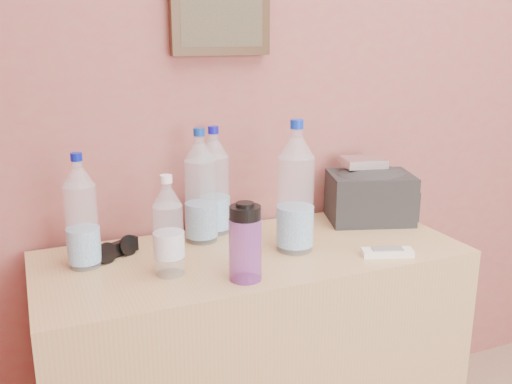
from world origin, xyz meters
TOP-DOWN VIEW (x-y plane):
  - picture_frame at (-0.53, 1.98)m, footprint 0.30×0.03m
  - dresser at (-0.53, 1.73)m, footprint 1.19×0.50m
  - pet_large_a at (-0.98, 1.81)m, footprint 0.08×0.08m
  - pet_large_b at (-0.64, 1.87)m, footprint 0.09×0.09m
  - pet_large_c at (-0.57, 1.93)m, footprint 0.09×0.09m
  - pet_large_d at (-0.42, 1.70)m, footprint 0.10×0.10m
  - pet_small at (-0.78, 1.67)m, footprint 0.07×0.07m
  - nalgene_bottle at (-0.62, 1.57)m, footprint 0.08×0.08m
  - sunglasses at (-0.90, 1.84)m, footprint 0.17×0.13m
  - ac_remote at (-0.20, 1.56)m, footprint 0.15×0.09m
  - toiletry_bag at (-0.07, 1.84)m, footprint 0.31×0.26m
  - foil_packet at (-0.09, 1.87)m, footprint 0.15×0.13m

SIDE VIEW (x-z plane):
  - dresser at x=-0.53m, z-range 0.00..0.74m
  - ac_remote at x=-0.20m, z-range 0.74..0.76m
  - sunglasses at x=-0.90m, z-range 0.74..0.78m
  - toiletry_bag at x=-0.07m, z-range 0.74..0.92m
  - nalgene_bottle at x=-0.62m, z-range 0.74..0.94m
  - pet_small at x=-0.78m, z-range 0.73..0.99m
  - pet_large_a at x=-0.98m, z-range 0.73..1.03m
  - pet_large_c at x=-0.57m, z-range 0.72..1.05m
  - pet_large_b at x=-0.64m, z-range 0.72..1.06m
  - pet_large_d at x=-0.42m, z-range 0.72..1.09m
  - foil_packet at x=-0.09m, z-range 0.92..0.95m
  - picture_frame at x=-0.53m, z-range 1.27..1.52m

